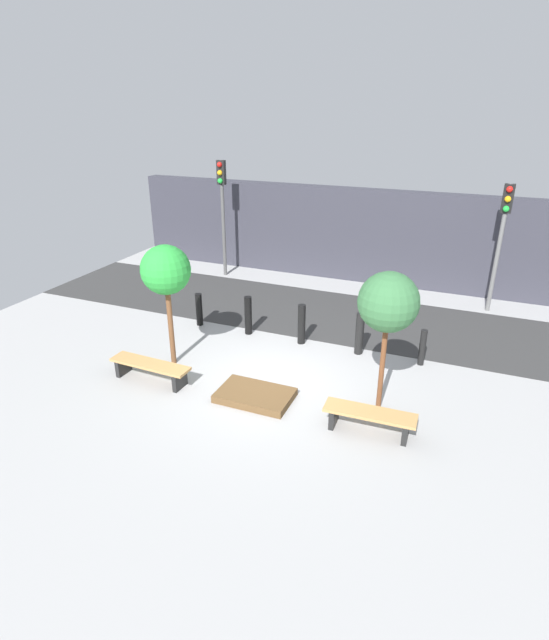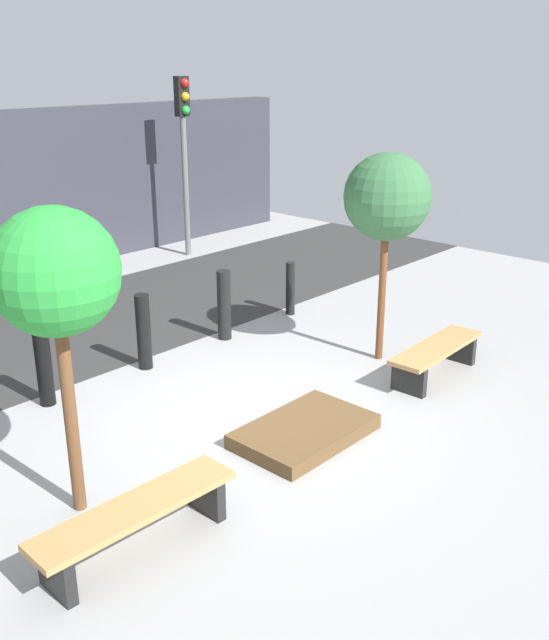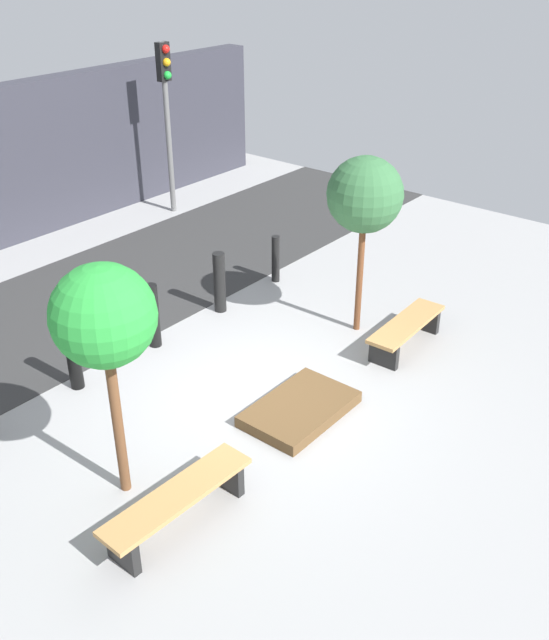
{
  "view_description": "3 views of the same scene",
  "coord_description": "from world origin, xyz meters",
  "px_view_note": "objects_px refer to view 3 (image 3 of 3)",
  "views": [
    {
      "loc": [
        3.77,
        -8.74,
        5.68
      ],
      "look_at": [
        0.22,
        -0.17,
        1.62
      ],
      "focal_mm": 28.0,
      "sensor_mm": 36.0,
      "label": 1
    },
    {
      "loc": [
        -5.38,
        -5.2,
        3.96
      ],
      "look_at": [
        -0.43,
        -0.64,
        1.5
      ],
      "focal_mm": 40.0,
      "sensor_mm": 36.0,
      "label": 2
    },
    {
      "loc": [
        -6.25,
        -5.37,
        5.78
      ],
      "look_at": [
        -0.24,
        -0.45,
        1.47
      ],
      "focal_mm": 40.0,
      "sensor_mm": 36.0,
      "label": 3
    }
  ],
  "objects_px": {
    "bollard_right": "(220,282)",
    "traffic_light_mid_west": "(166,98)",
    "planter_bed": "(300,409)",
    "bollard_left": "(73,356)",
    "bollard_far_right": "(276,259)",
    "bench_right": "(406,329)",
    "tree_behind_right_bench": "(365,196)",
    "bench_left": "(178,501)",
    "tree_behind_left_bench": "(103,318)",
    "bollard_center": "(153,316)"
  },
  "relations": [
    {
      "from": "tree_behind_left_bench",
      "to": "traffic_light_mid_west",
      "type": "distance_m",
      "value": 9.29
    },
    {
      "from": "planter_bed",
      "to": "bollard_left",
      "type": "bearing_deg",
      "value": 117.61
    },
    {
      "from": "bollard_far_right",
      "to": "traffic_light_mid_west",
      "type": "xyz_separation_m",
      "value": [
        1.39,
        4.16,
        2.09
      ]
    },
    {
      "from": "traffic_light_mid_west",
      "to": "bench_right",
      "type": "bearing_deg",
      "value": -105.05
    },
    {
      "from": "bench_left",
      "to": "planter_bed",
      "type": "xyz_separation_m",
      "value": [
        2.44,
        0.2,
        -0.24
      ]
    },
    {
      "from": "bollard_right",
      "to": "bollard_far_right",
      "type": "distance_m",
      "value": 1.5
    },
    {
      "from": "planter_bed",
      "to": "bollard_left",
      "type": "xyz_separation_m",
      "value": [
        -1.49,
        2.85,
        0.44
      ]
    },
    {
      "from": "planter_bed",
      "to": "traffic_light_mid_west",
      "type": "relative_size",
      "value": 0.42
    },
    {
      "from": "planter_bed",
      "to": "bollard_center",
      "type": "xyz_separation_m",
      "value": [
        0.0,
        2.85,
        0.44
      ]
    },
    {
      "from": "tree_behind_left_bench",
      "to": "bollard_left",
      "type": "xyz_separation_m",
      "value": [
        0.94,
        2.15,
        -1.76
      ]
    },
    {
      "from": "tree_behind_left_bench",
      "to": "bollard_right",
      "type": "xyz_separation_m",
      "value": [
        3.93,
        2.15,
        -1.75
      ]
    },
    {
      "from": "bollard_right",
      "to": "traffic_light_mid_west",
      "type": "relative_size",
      "value": 0.29
    },
    {
      "from": "bollard_center",
      "to": "traffic_light_mid_west",
      "type": "height_order",
      "value": "traffic_light_mid_west"
    },
    {
      "from": "bench_left",
      "to": "tree_behind_right_bench",
      "type": "bearing_deg",
      "value": 12.41
    },
    {
      "from": "bench_left",
      "to": "bollard_right",
      "type": "bearing_deg",
      "value": 39.77
    },
    {
      "from": "bollard_center",
      "to": "bollard_far_right",
      "type": "distance_m",
      "value": 2.99
    },
    {
      "from": "bollard_left",
      "to": "bollard_center",
      "type": "bearing_deg",
      "value": 0.0
    },
    {
      "from": "bench_right",
      "to": "tree_behind_right_bench",
      "type": "relative_size",
      "value": 0.6
    },
    {
      "from": "tree_behind_left_bench",
      "to": "bollard_center",
      "type": "xyz_separation_m",
      "value": [
        2.44,
        2.15,
        -1.75
      ]
    },
    {
      "from": "bollard_right",
      "to": "tree_behind_left_bench",
      "type": "bearing_deg",
      "value": -151.3
    },
    {
      "from": "tree_behind_right_bench",
      "to": "bollard_far_right",
      "type": "height_order",
      "value": "tree_behind_right_bench"
    },
    {
      "from": "bench_left",
      "to": "tree_behind_right_bench",
      "type": "relative_size",
      "value": 0.66
    },
    {
      "from": "bench_right",
      "to": "traffic_light_mid_west",
      "type": "height_order",
      "value": "traffic_light_mid_west"
    },
    {
      "from": "planter_bed",
      "to": "bollard_center",
      "type": "bearing_deg",
      "value": 90.0
    },
    {
      "from": "traffic_light_mid_west",
      "to": "bollard_far_right",
      "type": "bearing_deg",
      "value": -108.49
    },
    {
      "from": "traffic_light_mid_west",
      "to": "tree_behind_left_bench",
      "type": "bearing_deg",
      "value": -137.19
    },
    {
      "from": "planter_bed",
      "to": "tree_behind_left_bench",
      "type": "distance_m",
      "value": 3.35
    },
    {
      "from": "planter_bed",
      "to": "tree_behind_right_bench",
      "type": "xyz_separation_m",
      "value": [
        2.44,
        0.7,
        2.19
      ]
    },
    {
      "from": "bollard_right",
      "to": "planter_bed",
      "type": "bearing_deg",
      "value": -117.61
    },
    {
      "from": "bench_left",
      "to": "bollard_center",
      "type": "xyz_separation_m",
      "value": [
        2.44,
        3.05,
        0.2
      ]
    },
    {
      "from": "bench_right",
      "to": "traffic_light_mid_west",
      "type": "bearing_deg",
      "value": 73.03
    },
    {
      "from": "traffic_light_mid_west",
      "to": "planter_bed",
      "type": "bearing_deg",
      "value": -121.97
    },
    {
      "from": "tree_behind_left_bench",
      "to": "traffic_light_mid_west",
      "type": "bearing_deg",
      "value": 42.81
    },
    {
      "from": "bollard_center",
      "to": "bollard_right",
      "type": "xyz_separation_m",
      "value": [
        1.49,
        0.0,
        0.01
      ]
    },
    {
      "from": "bollard_left",
      "to": "traffic_light_mid_west",
      "type": "xyz_separation_m",
      "value": [
        5.87,
        4.16,
        2.01
      ]
    },
    {
      "from": "bollard_left",
      "to": "bench_left",
      "type": "bearing_deg",
      "value": -107.17
    },
    {
      "from": "bollard_left",
      "to": "bollard_center",
      "type": "xyz_separation_m",
      "value": [
        1.49,
        0.0,
        0.0
      ]
    },
    {
      "from": "bollard_left",
      "to": "tree_behind_right_bench",
      "type": "bearing_deg",
      "value": -28.7
    },
    {
      "from": "bench_right",
      "to": "bollard_center",
      "type": "height_order",
      "value": "bollard_center"
    },
    {
      "from": "tree_behind_left_bench",
      "to": "tree_behind_right_bench",
      "type": "xyz_separation_m",
      "value": [
        4.87,
        0.0,
        -0.01
      ]
    },
    {
      "from": "bollard_left",
      "to": "bollard_far_right",
      "type": "height_order",
      "value": "bollard_left"
    },
    {
      "from": "bollard_center",
      "to": "tree_behind_right_bench",
      "type": "bearing_deg",
      "value": -41.45
    },
    {
      "from": "bench_left",
      "to": "bollard_right",
      "type": "distance_m",
      "value": 4.98
    },
    {
      "from": "bollard_center",
      "to": "traffic_light_mid_west",
      "type": "xyz_separation_m",
      "value": [
        4.38,
        4.16,
        2.01
      ]
    },
    {
      "from": "bench_left",
      "to": "bollard_center",
      "type": "height_order",
      "value": "bollard_center"
    },
    {
      "from": "bollard_far_right",
      "to": "bollard_center",
      "type": "bearing_deg",
      "value": 180.0
    },
    {
      "from": "bench_right",
      "to": "tree_behind_right_bench",
      "type": "height_order",
      "value": "tree_behind_right_bench"
    },
    {
      "from": "bench_right",
      "to": "bollard_right",
      "type": "height_order",
      "value": "bollard_right"
    },
    {
      "from": "bollard_left",
      "to": "planter_bed",
      "type": "bearing_deg",
      "value": -62.39
    },
    {
      "from": "bollard_left",
      "to": "traffic_light_mid_west",
      "type": "bearing_deg",
      "value": 35.32
    }
  ]
}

